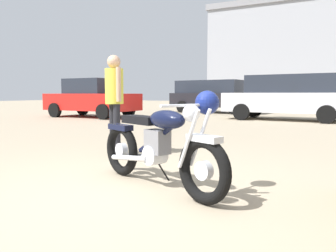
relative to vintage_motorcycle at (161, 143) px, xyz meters
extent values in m
plane|color=gray|center=(-0.18, -0.33, -0.49)|extent=(80.00, 80.00, 0.00)
torus|color=black|center=(0.60, -0.29, -0.17)|extent=(0.63, 0.36, 0.64)
cylinder|color=silver|center=(0.60, -0.29, -0.17)|extent=(0.20, 0.15, 0.18)
torus|color=black|center=(-0.72, 0.29, -0.17)|extent=(0.63, 0.36, 0.64)
cylinder|color=silver|center=(-0.72, 0.29, -0.17)|extent=(0.20, 0.15, 0.18)
cube|color=silver|center=(0.60, -0.29, 0.13)|extent=(0.38, 0.26, 0.06)
cube|color=black|center=(-0.74, 0.30, 0.12)|extent=(0.42, 0.28, 0.07)
cylinder|color=silver|center=(0.51, -0.17, 0.11)|extent=(0.28, 0.15, 0.58)
cylinder|color=silver|center=(0.45, -0.31, 0.11)|extent=(0.28, 0.15, 0.58)
sphere|color=silver|center=(0.44, -0.22, 0.35)|extent=(0.17, 0.17, 0.17)
cylinder|color=silver|center=(0.37, -0.19, 0.42)|extent=(0.28, 0.58, 0.03)
sphere|color=navy|center=(0.49, 0.09, 0.44)|extent=(0.25, 0.25, 0.25)
cylinder|color=black|center=(0.00, -0.03, 0.09)|extent=(0.71, 0.36, 0.47)
ellipsoid|color=black|center=(0.11, -0.07, 0.27)|extent=(0.56, 0.41, 0.20)
cube|color=black|center=(-0.32, 0.11, 0.24)|extent=(0.57, 0.40, 0.09)
cube|color=slate|center=(-0.04, -0.01, 0.02)|extent=(0.31, 0.27, 0.26)
cylinder|color=silver|center=(-0.08, 0.01, -0.13)|extent=(0.28, 0.27, 0.22)
cylinder|color=silver|center=(-0.39, 0.25, -0.21)|extent=(0.67, 0.34, 0.14)
cylinder|color=silver|center=(-0.47, 0.07, -0.21)|extent=(0.67, 0.34, 0.14)
cylinder|color=black|center=(-0.10, 0.20, -0.33)|extent=(0.11, 0.22, 0.33)
cylinder|color=black|center=(-1.67, 1.41, -0.06)|extent=(0.12, 0.12, 0.86)
cylinder|color=black|center=(-1.52, 1.32, -0.06)|extent=(0.12, 0.12, 0.86)
cylinder|color=gold|center=(-1.60, 1.36, 0.66)|extent=(0.30, 0.30, 0.58)
cylinder|color=tan|center=(-1.75, 1.47, 0.69)|extent=(0.08, 0.08, 0.55)
cylinder|color=tan|center=(-1.44, 1.26, 0.69)|extent=(0.08, 0.08, 0.55)
sphere|color=tan|center=(-1.60, 1.36, 1.06)|extent=(0.22, 0.22, 0.22)
cylinder|color=black|center=(-9.20, 7.47, -0.18)|extent=(0.63, 0.22, 0.62)
cylinder|color=black|center=(-9.14, 9.19, -0.18)|extent=(0.63, 0.22, 0.62)
cylinder|color=black|center=(-6.50, 7.38, -0.18)|extent=(0.63, 0.22, 0.62)
cylinder|color=black|center=(-6.44, 9.09, -0.18)|extent=(0.63, 0.22, 0.62)
cube|color=red|center=(-7.82, 8.28, 0.18)|extent=(4.26, 1.87, 0.72)
cube|color=#232833|center=(-7.82, 8.28, 0.86)|extent=(2.05, 1.63, 0.64)
cylinder|color=black|center=(-1.52, 9.58, -0.17)|extent=(0.65, 0.25, 0.64)
cylinder|color=black|center=(-1.40, 11.34, -0.17)|extent=(0.65, 0.25, 0.64)
cylinder|color=black|center=(1.47, 9.38, -0.17)|extent=(0.65, 0.25, 0.64)
cylinder|color=black|center=(1.59, 11.14, -0.17)|extent=(0.65, 0.25, 0.64)
cube|color=silver|center=(0.03, 10.36, 0.20)|extent=(4.81, 2.07, 0.74)
cube|color=#232833|center=(0.33, 10.34, 0.91)|extent=(3.60, 1.83, 0.68)
cylinder|color=black|center=(-2.48, 14.60, -0.17)|extent=(0.66, 0.29, 0.64)
cylinder|color=black|center=(-2.70, 12.86, -0.17)|extent=(0.66, 0.29, 0.64)
cylinder|color=black|center=(-5.46, 14.98, -0.17)|extent=(0.66, 0.29, 0.64)
cylinder|color=black|center=(-5.68, 13.23, -0.17)|extent=(0.66, 0.29, 0.64)
cube|color=black|center=(-4.08, 13.92, 0.20)|extent=(4.88, 2.33, 0.74)
cube|color=#232833|center=(-4.38, 13.95, 0.91)|extent=(3.67, 2.02, 0.68)
cube|color=#9EA0A8|center=(1.67, 30.66, 3.73)|extent=(20.75, 10.75, 8.45)
camera|label=1|loc=(1.64, -3.11, 0.54)|focal=35.09mm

